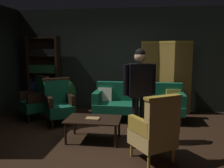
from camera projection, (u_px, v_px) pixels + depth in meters
name	position (u px, v px, depth m)	size (l,w,h in m)	color
ground_plane	(106.00, 140.00, 4.42)	(10.00, 10.00, 0.00)	black
back_wall	(120.00, 60.00, 6.61)	(7.20, 0.10, 2.80)	black
folding_screen	(166.00, 76.00, 6.17)	(1.29, 0.29, 1.90)	olive
bookshelf	(44.00, 71.00, 6.71)	(0.90, 0.32, 2.05)	black
velvet_couch	(138.00, 101.00, 5.70)	(2.12, 0.78, 0.88)	black
coffee_table	(93.00, 121.00, 4.36)	(1.00, 0.64, 0.42)	black
armchair_gilt_accent	(155.00, 130.00, 3.54)	(0.81, 0.81, 1.04)	#B78E33
armchair_wing_left	(59.00, 103.00, 5.30)	(0.81, 0.81, 1.04)	black
armchair_wing_right	(36.00, 99.00, 5.71)	(0.81, 0.81, 1.04)	black
standing_figure	(139.00, 87.00, 4.16)	(0.56, 0.33, 1.70)	black
potted_plant	(64.00, 94.00, 6.13)	(0.63, 0.63, 0.92)	brown
book_tan_leather	(93.00, 119.00, 4.32)	(0.24, 0.17, 0.02)	#9E7A47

